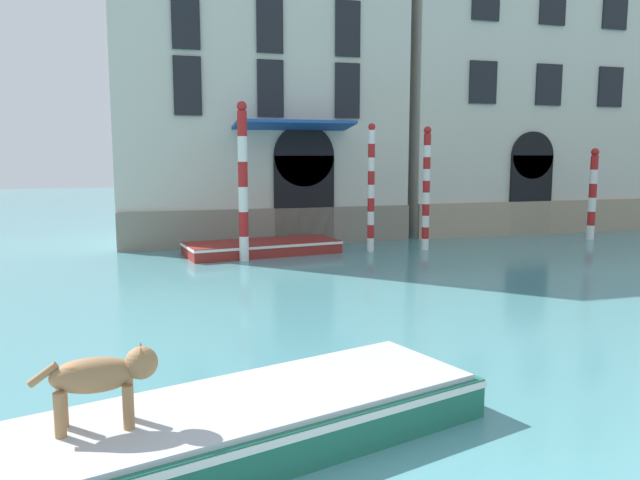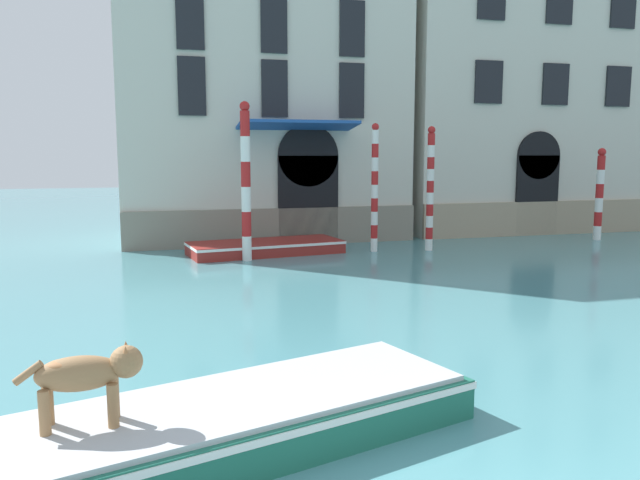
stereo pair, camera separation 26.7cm
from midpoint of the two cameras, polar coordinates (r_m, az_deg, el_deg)
palazzo_left at (r=24.72m, az=-5.30°, el=14.42°), size 10.31×7.40×12.05m
palazzo_right at (r=29.00m, az=17.49°, el=16.21°), size 10.81×6.13×15.14m
boat_foreground at (r=6.75m, az=-15.94°, el=-17.62°), size 7.96×3.87×0.54m
dog_on_deck at (r=6.50m, az=-19.32°, el=-11.49°), size 1.19×0.35×0.79m
boat_moored_near_palazzo at (r=19.98m, az=-4.62°, el=-0.64°), size 5.04×2.52×0.40m
mooring_pole_0 at (r=18.54m, az=-6.39°, el=5.35°), size 0.29×0.29×4.68m
mooring_pole_2 at (r=20.79m, az=10.41°, el=4.66°), size 0.24×0.24×4.06m
mooring_pole_3 at (r=20.30m, az=5.40°, el=4.80°), size 0.23×0.23×4.14m
mooring_pole_4 at (r=25.29m, az=24.46°, el=3.87°), size 0.29×0.29×3.38m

